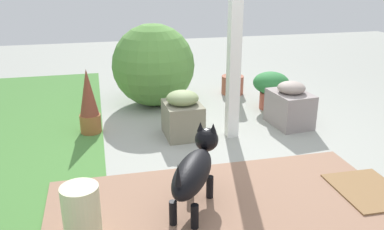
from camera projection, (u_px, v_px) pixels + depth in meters
The scene contains 11 objects.
ground_plane at pixel (221, 154), 3.62m from camera, with size 12.00×12.00×0.00m, color #999C93.
porch_pillar at pixel (236, 5), 3.59m from camera, with size 0.11×0.11×2.49m, color white.
stone_planter_nearest at pixel (290, 106), 4.21m from camera, with size 0.50×0.39×0.47m.
stone_planter_mid at pixel (183, 115), 3.94m from camera, with size 0.43×0.36×0.46m.
round_shrub at pixel (153, 65), 4.76m from camera, with size 0.96×0.96×0.96m, color #54893C.
terracotta_pot_broad at pixel (271, 87), 4.69m from camera, with size 0.41×0.41×0.43m.
terracotta_pot_spiky at pixel (89, 103), 3.98m from camera, with size 0.21×0.21×0.65m.
terracotta_pot_tall at pixel (233, 73), 5.24m from camera, with size 0.28×0.28×0.76m.
dog at pixel (195, 169), 2.71m from camera, with size 0.71×0.51×0.52m.
ceramic_urn at pixel (82, 217), 2.36m from camera, with size 0.22×0.22×0.40m, color beige.
doormat at pixel (368, 191), 3.00m from camera, with size 0.56×0.45×0.03m, color olive.
Camera 1 is at (-3.14, 1.00, 1.57)m, focal length 38.28 mm.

